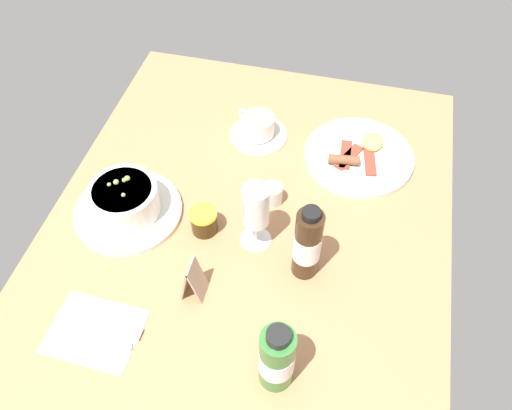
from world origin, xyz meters
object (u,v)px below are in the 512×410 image
(sauce_bottle_brown, at_px, (307,244))
(sauce_bottle_green, at_px, (277,358))
(wine_glass, at_px, (256,209))
(creamer_jug, at_px, (272,194))
(breakfast_plate, at_px, (359,156))
(porridge_bowl, at_px, (125,202))
(menu_card, at_px, (192,279))
(jam_jar, at_px, (204,221))
(cutlery_setting, at_px, (97,332))
(coffee_cup, at_px, (258,128))

(sauce_bottle_brown, bearing_deg, sauce_bottle_green, -2.31)
(wine_glass, height_order, sauce_bottle_brown, sauce_bottle_brown)
(creamer_jug, height_order, sauce_bottle_green, sauce_bottle_green)
(creamer_jug, bearing_deg, breakfast_plate, 135.99)
(porridge_bowl, height_order, breakfast_plate, porridge_bowl)
(creamer_jug, relative_size, menu_card, 0.56)
(creamer_jug, xyz_separation_m, sauce_bottle_brown, (0.15, 0.10, 0.06))
(creamer_jug, bearing_deg, jam_jar, -48.10)
(breakfast_plate, relative_size, menu_card, 2.69)
(cutlery_setting, xyz_separation_m, jam_jar, (-0.27, 0.12, 0.03))
(porridge_bowl, bearing_deg, breakfast_plate, 121.27)
(porridge_bowl, relative_size, jam_jar, 4.02)
(wine_glass, xyz_separation_m, jam_jar, (-0.00, -0.11, -0.07))
(wine_glass, relative_size, breakfast_plate, 0.62)
(sauce_bottle_brown, xyz_separation_m, menu_card, (0.10, -0.19, -0.04))
(sauce_bottle_green, height_order, menu_card, sauce_bottle_green)
(creamer_jug, relative_size, wine_glass, 0.33)
(porridge_bowl, distance_m, jam_jar, 0.17)
(sauce_bottle_brown, distance_m, breakfast_plate, 0.35)
(jam_jar, bearing_deg, coffee_cup, 171.96)
(wine_glass, height_order, breakfast_plate, wine_glass)
(sauce_bottle_green, bearing_deg, menu_card, -123.88)
(menu_card, bearing_deg, porridge_bowl, -127.27)
(cutlery_setting, xyz_separation_m, sauce_bottle_green, (0.00, 0.33, 0.07))
(cutlery_setting, height_order, menu_card, menu_card)
(sauce_bottle_green, distance_m, sauce_bottle_brown, 0.22)
(wine_glass, distance_m, breakfast_plate, 0.35)
(coffee_cup, relative_size, menu_card, 1.48)
(breakfast_plate, bearing_deg, creamer_jug, -44.01)
(coffee_cup, relative_size, sauce_bottle_brown, 0.76)
(wine_glass, bearing_deg, jam_jar, -90.54)
(cutlery_setting, xyz_separation_m, wine_glass, (-0.27, 0.23, 0.10))
(creamer_jug, distance_m, jam_jar, 0.16)
(creamer_jug, relative_size, breakfast_plate, 0.21)
(jam_jar, xyz_separation_m, breakfast_plate, (-0.28, 0.29, -0.02))
(sauce_bottle_brown, bearing_deg, menu_card, -62.85)
(sauce_bottle_green, relative_size, sauce_bottle_brown, 0.90)
(jam_jar, xyz_separation_m, menu_card, (0.15, 0.02, 0.02))
(coffee_cup, xyz_separation_m, sauce_bottle_brown, (0.35, 0.18, 0.06))
(wine_glass, bearing_deg, menu_card, -30.35)
(porridge_bowl, xyz_separation_m, menu_card, (0.15, 0.20, 0.01))
(coffee_cup, distance_m, menu_card, 0.45)
(coffee_cup, xyz_separation_m, menu_card, (0.45, -0.02, 0.02))
(porridge_bowl, distance_m, wine_glass, 0.29)
(menu_card, bearing_deg, jam_jar, -170.41)
(sauce_bottle_brown, relative_size, menu_card, 1.96)
(coffee_cup, height_order, sauce_bottle_brown, sauce_bottle_brown)
(creamer_jug, height_order, breakfast_plate, creamer_jug)
(cutlery_setting, relative_size, sauce_bottle_brown, 0.92)
(porridge_bowl, bearing_deg, creamer_jug, 109.78)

